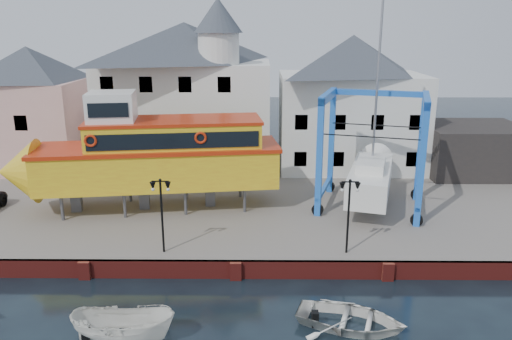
{
  "coord_description": "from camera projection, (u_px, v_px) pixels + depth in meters",
  "views": [
    {
      "loc": [
        1.29,
        -23.77,
        12.94
      ],
      "look_at": [
        1.0,
        7.0,
        4.0
      ],
      "focal_mm": 35.0,
      "sensor_mm": 36.0,
      "label": 1
    }
  ],
  "objects": [
    {
      "name": "tour_boat",
      "position": [
        142.0,
        155.0,
        32.85
      ],
      "size": [
        18.55,
        6.71,
        7.9
      ],
      "rotation": [
        0.0,
        0.0,
        0.14
      ],
      "color": "#59595E",
      "rests_on": "hardstanding"
    },
    {
      "name": "travel_lift",
      "position": [
        372.0,
        169.0,
        34.23
      ],
      "size": [
        8.17,
        10.15,
        14.86
      ],
      "rotation": [
        0.0,
        0.0,
        -0.29
      ],
      "color": "blue",
      "rests_on": "hardstanding"
    },
    {
      "name": "hardstanding",
      "position": [
        243.0,
        200.0,
        36.87
      ],
      "size": [
        44.0,
        22.0,
        1.0
      ],
      "primitive_type": "cube",
      "color": "slate",
      "rests_on": "ground"
    },
    {
      "name": "shed_dark",
      "position": [
        472.0,
        149.0,
        41.77
      ],
      "size": [
        8.0,
        7.0,
        4.0
      ],
      "primitive_type": "cube",
      "color": "#272523",
      "rests_on": "hardstanding"
    },
    {
      "name": "building_white_right",
      "position": [
        350.0,
        102.0,
        42.77
      ],
      "size": [
        12.0,
        8.0,
        11.2
      ],
      "color": "white",
      "rests_on": "hardstanding"
    },
    {
      "name": "motorboat_b",
      "position": [
        351.0,
        327.0,
        22.25
      ],
      "size": [
        5.64,
        4.76,
        1.0
      ],
      "primitive_type": "imported",
      "rotation": [
        0.0,
        0.0,
        1.26
      ],
      "color": "white",
      "rests_on": "ground"
    },
    {
      "name": "building_white_main",
      "position": [
        188.0,
        94.0,
        42.11
      ],
      "size": [
        14.0,
        8.3,
        14.0
      ],
      "color": "white",
      "rests_on": "hardstanding"
    },
    {
      "name": "lamp_post_right",
      "position": [
        349.0,
        198.0,
        26.38
      ],
      "size": [
        1.12,
        0.32,
        4.2
      ],
      "color": "black",
      "rests_on": "hardstanding"
    },
    {
      "name": "ground",
      "position": [
        236.0,
        279.0,
        26.45
      ],
      "size": [
        140.0,
        140.0,
        0.0
      ],
      "primitive_type": "plane",
      "color": "black",
      "rests_on": "ground"
    },
    {
      "name": "quay_wall",
      "position": [
        236.0,
        270.0,
        26.41
      ],
      "size": [
        44.0,
        0.47,
        1.0
      ],
      "color": "maroon",
      "rests_on": "ground"
    },
    {
      "name": "lamp_post_left",
      "position": [
        161.0,
        197.0,
        26.47
      ],
      "size": [
        1.12,
        0.32,
        4.2
      ],
      "color": "black",
      "rests_on": "hardstanding"
    },
    {
      "name": "building_pink",
      "position": [
        33.0,
        109.0,
        42.18
      ],
      "size": [
        8.0,
        7.0,
        10.3
      ],
      "color": "#D99C94",
      "rests_on": "hardstanding"
    }
  ]
}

